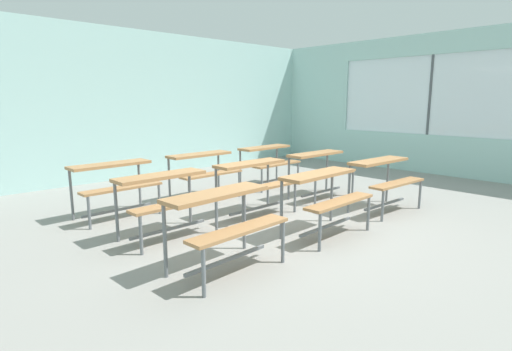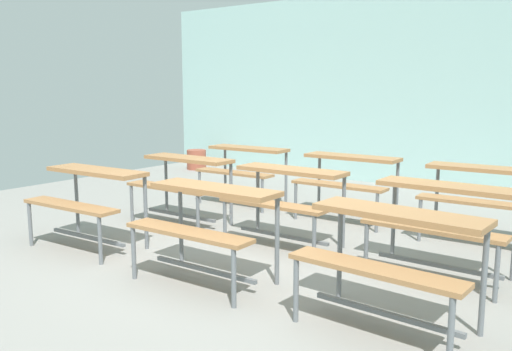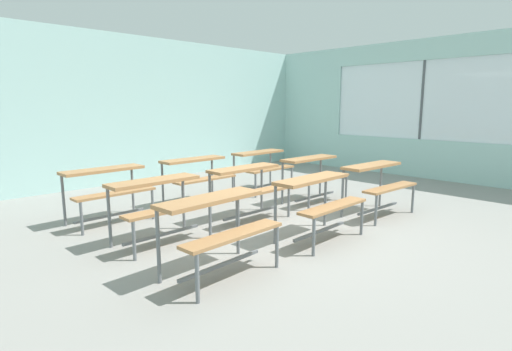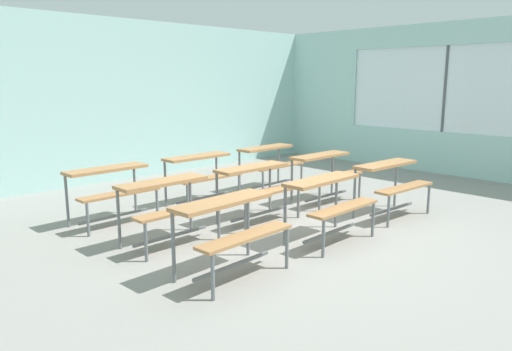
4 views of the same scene
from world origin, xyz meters
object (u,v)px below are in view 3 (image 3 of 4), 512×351
at_px(desk_bench_r0c1, 319,193).
at_px(desk_bench_r0c2, 378,177).
at_px(desk_bench_r2c2, 263,161).
at_px(desk_bench_r1c1, 249,180).
at_px(desk_bench_r2c0, 107,182).
at_px(desk_bench_r1c0, 159,196).
at_px(desk_bench_r1c2, 314,169).
at_px(desk_bench_r0c0, 218,217).
at_px(desk_bench_r2c1, 197,170).

height_order(desk_bench_r0c1, desk_bench_r0c2, same).
relative_size(desk_bench_r0c1, desk_bench_r2c2, 1.00).
relative_size(desk_bench_r1c1, desk_bench_r2c0, 0.99).
bearing_deg(desk_bench_r1c1, desk_bench_r1c0, 178.24).
distance_m(desk_bench_r1c2, desk_bench_r2c0, 3.21).
height_order(desk_bench_r0c0, desk_bench_r2c2, same).
xyz_separation_m(desk_bench_r1c2, desk_bench_r2c2, (0.01, 1.22, 0.00)).
bearing_deg(desk_bench_r1c2, desk_bench_r0c1, -140.05).
bearing_deg(desk_bench_r0c0, desk_bench_r2c0, 87.21).
bearing_deg(desk_bench_r0c1, desk_bench_r1c1, 90.41).
distance_m(desk_bench_r1c0, desk_bench_r1c1, 1.40).
bearing_deg(desk_bench_r0c1, desk_bench_r2c0, 120.41).
height_order(desk_bench_r0c0, desk_bench_r2c0, same).
distance_m(desk_bench_r0c0, desk_bench_r0c1, 1.51).
relative_size(desk_bench_r0c2, desk_bench_r2c0, 1.01).
bearing_deg(desk_bench_r0c2, desk_bench_r1c1, 146.31).
distance_m(desk_bench_r0c0, desk_bench_r2c2, 3.80).
relative_size(desk_bench_r0c2, desk_bench_r1c0, 1.02).
bearing_deg(desk_bench_r0c1, desk_bench_r0c0, 177.50).
bearing_deg(desk_bench_r1c2, desk_bench_r0c2, -87.58).
bearing_deg(desk_bench_r1c1, desk_bench_r1c2, 0.12).
relative_size(desk_bench_r0c2, desk_bench_r2c2, 1.01).
distance_m(desk_bench_r0c1, desk_bench_r1c0, 1.88).
xyz_separation_m(desk_bench_r1c2, desk_bench_r2c1, (-1.46, 1.25, 0.00)).
xyz_separation_m(desk_bench_r0c2, desk_bench_r2c2, (-0.02, 2.35, 0.00)).
height_order(desk_bench_r0c1, desk_bench_r2c1, same).
bearing_deg(desk_bench_r0c0, desk_bench_r1c2, 18.65).
bearing_deg(desk_bench_r1c1, desk_bench_r0c0, -142.46).
xyz_separation_m(desk_bench_r0c1, desk_bench_r1c1, (-0.03, 1.18, 0.00)).
distance_m(desk_bench_r0c0, desk_bench_r0c2, 3.00).
relative_size(desk_bench_r1c0, desk_bench_r2c1, 1.00).
bearing_deg(desk_bench_r1c0, desk_bench_r2c1, 39.91).
bearing_deg(desk_bench_r1c0, desk_bench_r2c0, 92.82).
relative_size(desk_bench_r1c2, desk_bench_r2c1, 1.00).
distance_m(desk_bench_r0c2, desk_bench_r1c1, 1.89).
xyz_separation_m(desk_bench_r0c0, desk_bench_r1c0, (0.08, 1.18, 0.00)).
bearing_deg(desk_bench_r0c0, desk_bench_r2c1, 55.28).
xyz_separation_m(desk_bench_r0c0, desk_bench_r1c1, (1.48, 1.14, 0.00)).
relative_size(desk_bench_r0c1, desk_bench_r2c0, 1.00).
relative_size(desk_bench_r0c2, desk_bench_r2c1, 1.02).
height_order(desk_bench_r1c0, desk_bench_r2c2, same).
bearing_deg(desk_bench_r0c2, desk_bench_r2c2, 93.37).
relative_size(desk_bench_r0c0, desk_bench_r2c1, 1.02).
height_order(desk_bench_r1c1, desk_bench_r2c2, same).
bearing_deg(desk_bench_r0c0, desk_bench_r2c2, 35.92).
distance_m(desk_bench_r0c1, desk_bench_r1c2, 1.87).
height_order(desk_bench_r2c0, desk_bench_r2c2, same).
bearing_deg(desk_bench_r0c0, desk_bench_r1c0, 83.48).
distance_m(desk_bench_r1c1, desk_bench_r2c2, 1.93).
xyz_separation_m(desk_bench_r0c1, desk_bench_r1c0, (-1.43, 1.22, 0.00)).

